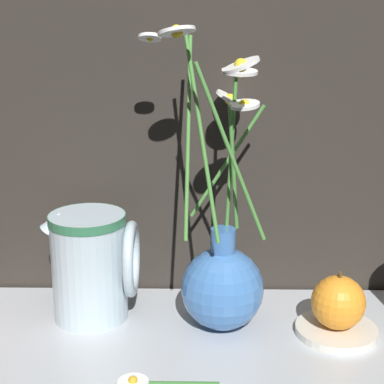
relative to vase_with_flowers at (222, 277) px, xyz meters
name	(u,v)px	position (x,y,z in m)	size (l,w,h in m)	color
ground_plane	(179,347)	(-0.06, -0.03, -0.08)	(6.00, 6.00, 0.00)	black
shelf	(179,343)	(-0.06, -0.03, -0.08)	(0.81, 0.30, 0.01)	#B2B7BC
vase_with_flowers	(222,277)	(0.00, 0.00, 0.00)	(0.16, 0.23, 0.40)	#3F72B7
ceramic_pitcher	(92,262)	(-0.18, 0.02, 0.01)	(0.13, 0.10, 0.16)	silver
saucer_plate	(336,330)	(0.15, -0.02, -0.07)	(0.11, 0.11, 0.01)	silver
orange_fruit	(338,302)	(0.15, -0.02, -0.03)	(0.07, 0.07, 0.08)	orange
loose_daisy	(145,383)	(-0.09, -0.14, -0.07)	(0.12, 0.04, 0.01)	#336B2D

